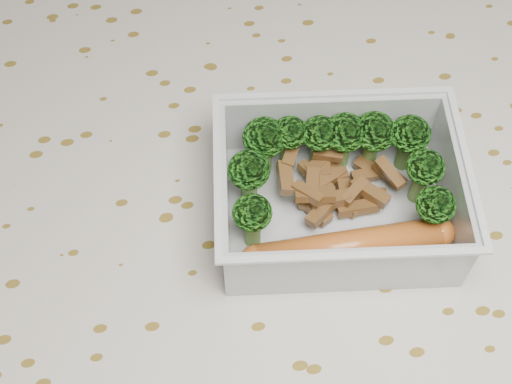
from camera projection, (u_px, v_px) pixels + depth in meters
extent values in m
cube|color=brown|center=(246.00, 220.00, 0.52)|extent=(1.40, 0.90, 0.04)
cube|color=beige|center=(245.00, 204.00, 0.50)|extent=(1.46, 0.96, 0.01)
cube|color=silver|center=(335.00, 212.00, 0.49)|extent=(0.17, 0.14, 0.00)
cube|color=silver|center=(330.00, 123.00, 0.50)|extent=(0.15, 0.02, 0.05)
cube|color=silver|center=(349.00, 270.00, 0.44)|extent=(0.15, 0.02, 0.05)
cube|color=silver|center=(452.00, 187.00, 0.47)|extent=(0.02, 0.11, 0.05)
cube|color=silver|center=(225.00, 196.00, 0.47)|extent=(0.02, 0.11, 0.05)
cube|color=silver|center=(333.00, 94.00, 0.48)|extent=(0.16, 0.03, 0.00)
cube|color=silver|center=(354.00, 256.00, 0.42)|extent=(0.16, 0.03, 0.00)
cube|color=silver|center=(468.00, 165.00, 0.45)|extent=(0.02, 0.12, 0.00)
cube|color=silver|center=(217.00, 174.00, 0.45)|extent=(0.02, 0.12, 0.00)
cylinder|color=#608C3F|center=(264.00, 157.00, 0.50)|extent=(0.01, 0.01, 0.03)
ellipsoid|color=#2E8519|center=(264.00, 138.00, 0.48)|extent=(0.03, 0.03, 0.03)
cylinder|color=#608C3F|center=(289.00, 152.00, 0.50)|extent=(0.01, 0.01, 0.03)
ellipsoid|color=#2E8519|center=(290.00, 132.00, 0.48)|extent=(0.02, 0.02, 0.02)
cylinder|color=#608C3F|center=(318.00, 153.00, 0.50)|extent=(0.01, 0.01, 0.03)
ellipsoid|color=#2E8519|center=(320.00, 133.00, 0.48)|extent=(0.03, 0.03, 0.02)
cylinder|color=#608C3F|center=(342.00, 152.00, 0.50)|extent=(0.01, 0.01, 0.03)
ellipsoid|color=#2E8519|center=(345.00, 132.00, 0.48)|extent=(0.03, 0.03, 0.02)
cylinder|color=#608C3F|center=(370.00, 151.00, 0.50)|extent=(0.01, 0.01, 0.03)
ellipsoid|color=#2E8519|center=(375.00, 131.00, 0.48)|extent=(0.03, 0.03, 0.03)
cylinder|color=#608C3F|center=(404.00, 154.00, 0.50)|extent=(0.01, 0.01, 0.03)
ellipsoid|color=#2E8519|center=(410.00, 134.00, 0.48)|extent=(0.03, 0.03, 0.02)
cylinder|color=#608C3F|center=(249.00, 189.00, 0.49)|extent=(0.01, 0.01, 0.03)
ellipsoid|color=#2E8519|center=(249.00, 170.00, 0.47)|extent=(0.03, 0.03, 0.02)
cylinder|color=#608C3F|center=(419.00, 186.00, 0.49)|extent=(0.01, 0.01, 0.03)
ellipsoid|color=#2E8519|center=(426.00, 167.00, 0.47)|extent=(0.03, 0.03, 0.02)
cylinder|color=#608C3F|center=(252.00, 230.00, 0.47)|extent=(0.01, 0.01, 0.03)
ellipsoid|color=#2E8519|center=(252.00, 213.00, 0.45)|extent=(0.03, 0.03, 0.02)
cylinder|color=#608C3F|center=(428.00, 223.00, 0.47)|extent=(0.01, 0.01, 0.03)
ellipsoid|color=#2E8519|center=(436.00, 205.00, 0.45)|extent=(0.03, 0.03, 0.02)
cube|color=brown|center=(368.00, 168.00, 0.50)|extent=(0.02, 0.02, 0.01)
cube|color=brown|center=(331.00, 200.00, 0.48)|extent=(0.03, 0.01, 0.01)
cube|color=brown|center=(371.00, 194.00, 0.49)|extent=(0.02, 0.01, 0.01)
cube|color=brown|center=(371.00, 174.00, 0.50)|extent=(0.03, 0.01, 0.01)
cube|color=brown|center=(362.00, 191.00, 0.49)|extent=(0.02, 0.02, 0.01)
cube|color=brown|center=(331.00, 178.00, 0.50)|extent=(0.02, 0.01, 0.01)
cube|color=brown|center=(285.00, 178.00, 0.48)|extent=(0.01, 0.02, 0.01)
cube|color=brown|center=(324.00, 171.00, 0.50)|extent=(0.02, 0.02, 0.01)
cube|color=brown|center=(354.00, 191.00, 0.48)|extent=(0.02, 0.02, 0.01)
cube|color=brown|center=(313.00, 182.00, 0.48)|extent=(0.01, 0.02, 0.01)
cube|color=brown|center=(328.00, 153.00, 0.49)|extent=(0.02, 0.02, 0.01)
cube|color=brown|center=(308.00, 193.00, 0.47)|extent=(0.02, 0.02, 0.01)
cube|color=brown|center=(342.00, 184.00, 0.50)|extent=(0.01, 0.03, 0.01)
cube|color=brown|center=(389.00, 174.00, 0.49)|extent=(0.02, 0.03, 0.01)
cube|color=brown|center=(332.00, 168.00, 0.50)|extent=(0.02, 0.02, 0.01)
cube|color=brown|center=(317.00, 206.00, 0.49)|extent=(0.03, 0.02, 0.01)
cube|color=brown|center=(315.00, 177.00, 0.49)|extent=(0.02, 0.03, 0.01)
cube|color=brown|center=(323.00, 162.00, 0.50)|extent=(0.03, 0.02, 0.01)
cube|color=brown|center=(390.00, 173.00, 0.48)|extent=(0.02, 0.03, 0.01)
cube|color=brown|center=(370.00, 192.00, 0.48)|extent=(0.03, 0.03, 0.01)
cube|color=brown|center=(324.00, 167.00, 0.49)|extent=(0.01, 0.02, 0.01)
cube|color=brown|center=(322.00, 210.00, 0.48)|extent=(0.03, 0.02, 0.01)
cube|color=brown|center=(349.00, 205.00, 0.49)|extent=(0.02, 0.02, 0.01)
cube|color=brown|center=(315.00, 194.00, 0.47)|extent=(0.03, 0.02, 0.01)
cube|color=brown|center=(291.00, 154.00, 0.49)|extent=(0.02, 0.02, 0.01)
cube|color=brown|center=(320.00, 183.00, 0.49)|extent=(0.02, 0.02, 0.01)
cube|color=brown|center=(358.00, 208.00, 0.49)|extent=(0.03, 0.01, 0.01)
cube|color=brown|center=(314.00, 208.00, 0.49)|extent=(0.02, 0.03, 0.01)
cylinder|color=#B4581F|center=(348.00, 247.00, 0.46)|extent=(0.12, 0.02, 0.02)
sphere|color=#B4581F|center=(439.00, 233.00, 0.47)|extent=(0.02, 0.02, 0.02)
sphere|color=#B4581F|center=(256.00, 261.00, 0.46)|extent=(0.02, 0.02, 0.02)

